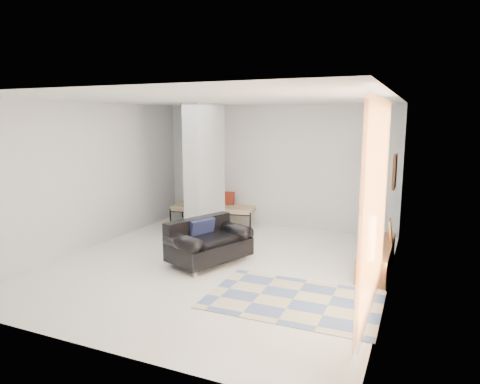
% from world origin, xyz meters
% --- Properties ---
extents(floor, '(6.00, 6.00, 0.00)m').
position_xyz_m(floor, '(0.00, 0.00, 0.00)').
color(floor, white).
rests_on(floor, ground).
extents(ceiling, '(6.00, 6.00, 0.00)m').
position_xyz_m(ceiling, '(0.00, 0.00, 2.80)').
color(ceiling, white).
rests_on(ceiling, wall_back).
extents(wall_back, '(6.00, 0.00, 6.00)m').
position_xyz_m(wall_back, '(0.00, 3.00, 1.40)').
color(wall_back, silver).
rests_on(wall_back, ground).
extents(wall_front, '(6.00, 0.00, 6.00)m').
position_xyz_m(wall_front, '(0.00, -3.00, 1.40)').
color(wall_front, silver).
rests_on(wall_front, ground).
extents(wall_left, '(0.00, 6.00, 6.00)m').
position_xyz_m(wall_left, '(-2.75, 0.00, 1.40)').
color(wall_left, silver).
rests_on(wall_left, ground).
extents(wall_right, '(0.00, 6.00, 6.00)m').
position_xyz_m(wall_right, '(2.75, 0.00, 1.40)').
color(wall_right, silver).
rests_on(wall_right, ground).
extents(partition_column, '(0.35, 1.20, 2.80)m').
position_xyz_m(partition_column, '(-1.10, 1.60, 1.40)').
color(partition_column, '#ABB0B3').
rests_on(partition_column, floor).
extents(hallway_door, '(0.85, 0.06, 2.04)m').
position_xyz_m(hallway_door, '(-2.10, 2.96, 1.02)').
color(hallway_door, silver).
rests_on(hallway_door, floor).
extents(curtain, '(0.00, 2.55, 2.55)m').
position_xyz_m(curtain, '(2.67, -1.15, 1.45)').
color(curtain, '#F79241').
rests_on(curtain, wall_right).
extents(wall_art, '(0.04, 0.45, 0.55)m').
position_xyz_m(wall_art, '(2.72, 0.90, 1.65)').
color(wall_art, '#371E0F').
rests_on(wall_art, wall_right).
extents(media_console, '(0.45, 1.86, 0.80)m').
position_xyz_m(media_console, '(2.52, 0.90, 0.20)').
color(media_console, brown).
rests_on(media_console, floor).
extents(loveseat, '(1.28, 1.60, 0.76)m').
position_xyz_m(loveseat, '(-0.23, 0.03, 0.36)').
color(loveseat, silver).
rests_on(loveseat, floor).
extents(daybed, '(2.07, 1.17, 0.77)m').
position_xyz_m(daybed, '(-1.43, 2.62, 0.41)').
color(daybed, black).
rests_on(daybed, floor).
extents(area_rug, '(2.36, 1.59, 0.01)m').
position_xyz_m(area_rug, '(1.60, -0.90, 0.01)').
color(area_rug, '#C2B794').
rests_on(area_rug, floor).
extents(cylinder_lamp, '(0.12, 0.12, 0.66)m').
position_xyz_m(cylinder_lamp, '(2.50, 0.09, 0.73)').
color(cylinder_lamp, white).
rests_on(cylinder_lamp, media_console).
extents(bronze_figurine, '(0.13, 0.13, 0.25)m').
position_xyz_m(bronze_figurine, '(2.47, 1.43, 0.53)').
color(bronze_figurine, '#312116').
rests_on(bronze_figurine, media_console).
extents(vase, '(0.20, 0.20, 0.19)m').
position_xyz_m(vase, '(2.47, 0.93, 0.50)').
color(vase, white).
rests_on(vase, media_console).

